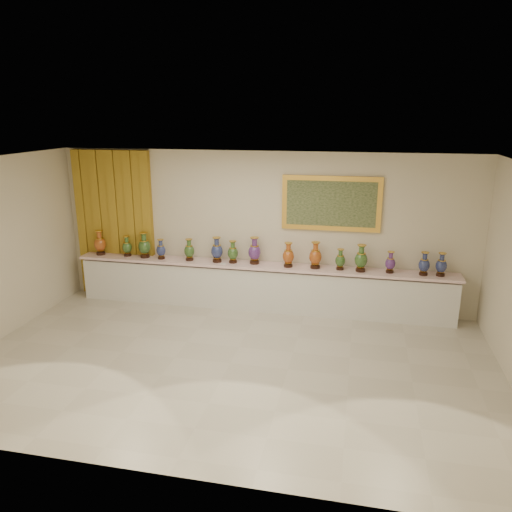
{
  "coord_description": "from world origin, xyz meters",
  "views": [
    {
      "loc": [
        1.81,
        -6.61,
        3.67
      ],
      "look_at": [
        0.04,
        1.7,
        1.22
      ],
      "focal_mm": 35.0,
      "sensor_mm": 36.0,
      "label": 1
    }
  ],
  "objects_px": {
    "counter": "(260,287)",
    "vase_1": "(127,247)",
    "vase_0": "(100,244)",
    "vase_2": "(144,246)"
  },
  "relations": [
    {
      "from": "counter",
      "to": "vase_1",
      "type": "height_order",
      "value": "vase_1"
    },
    {
      "from": "counter",
      "to": "vase_1",
      "type": "distance_m",
      "value": 2.8
    },
    {
      "from": "vase_0",
      "to": "vase_2",
      "type": "height_order",
      "value": "vase_2"
    },
    {
      "from": "counter",
      "to": "vase_2",
      "type": "relative_size",
      "value": 14.39
    },
    {
      "from": "vase_0",
      "to": "vase_2",
      "type": "bearing_deg",
      "value": -0.27
    },
    {
      "from": "counter",
      "to": "vase_0",
      "type": "xyz_separation_m",
      "value": [
        -3.3,
        -0.02,
        0.69
      ]
    },
    {
      "from": "vase_1",
      "to": "vase_2",
      "type": "height_order",
      "value": "vase_2"
    },
    {
      "from": "vase_0",
      "to": "vase_1",
      "type": "bearing_deg",
      "value": 2.07
    },
    {
      "from": "vase_1",
      "to": "vase_2",
      "type": "bearing_deg",
      "value": -3.77
    },
    {
      "from": "vase_1",
      "to": "counter",
      "type": "bearing_deg",
      "value": -0.11
    }
  ]
}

